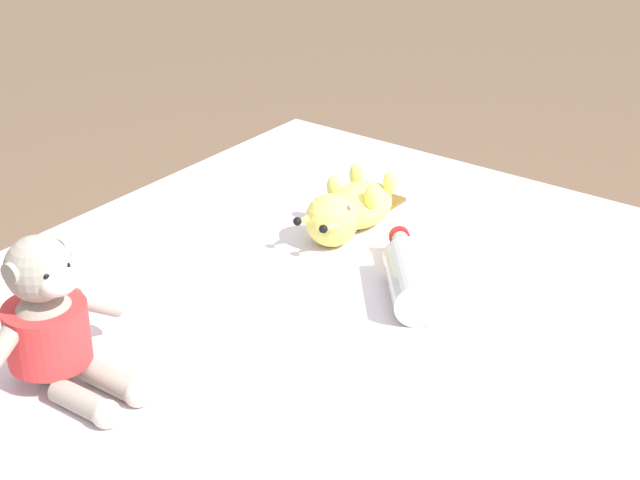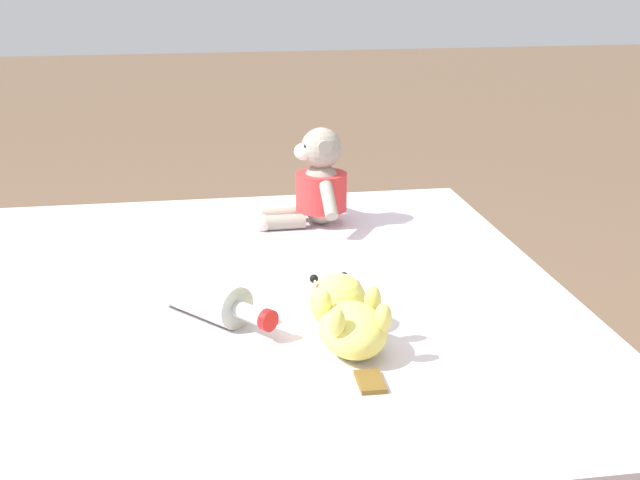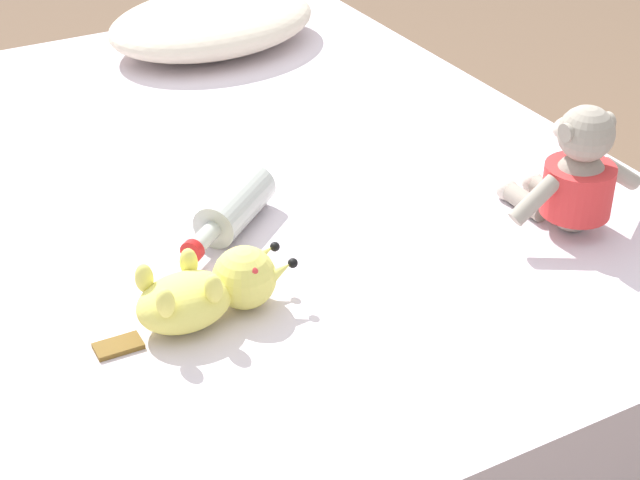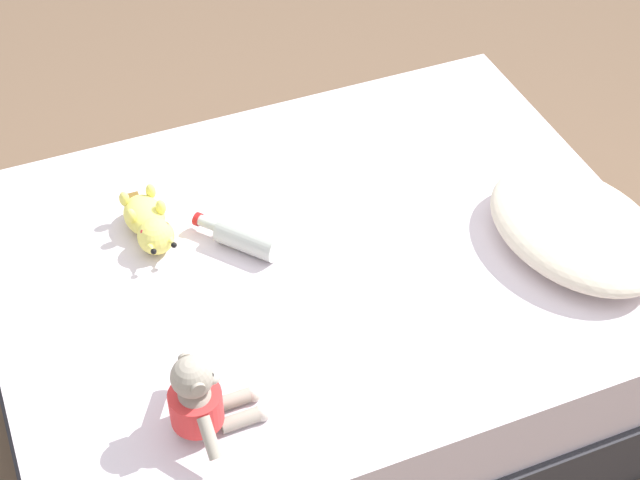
% 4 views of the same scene
% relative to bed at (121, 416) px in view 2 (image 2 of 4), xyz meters
% --- Properties ---
extents(bed, '(1.40, 1.80, 0.48)m').
position_rel_bed_xyz_m(bed, '(0.00, 0.00, 0.00)').
color(bed, '#2D2D33').
rests_on(bed, ground_plane).
extents(plush_monkey, '(0.29, 0.23, 0.24)m').
position_rel_bed_xyz_m(plush_monkey, '(0.42, -0.46, 0.34)').
color(plush_monkey, '#9E9384').
rests_on(plush_monkey, bed).
extents(plush_yellow_creature, '(0.33, 0.12, 0.10)m').
position_rel_bed_xyz_m(plush_yellow_creature, '(-0.24, -0.40, 0.29)').
color(plush_yellow_creature, '#EAE066').
rests_on(plush_yellow_creature, bed).
extents(glass_bottle, '(0.23, 0.21, 0.08)m').
position_rel_bed_xyz_m(glass_bottle, '(-0.10, -0.18, 0.28)').
color(glass_bottle, '#B7BCB2').
rests_on(glass_bottle, bed).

